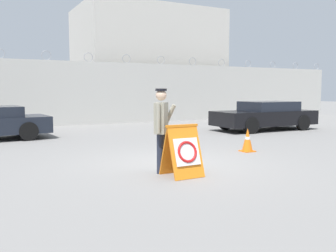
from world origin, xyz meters
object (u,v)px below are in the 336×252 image
(traffic_cone_near, at_px, (248,140))
(parked_car_far_side, at_px, (265,115))
(barricade_sign, at_px, (183,151))
(security_guard, at_px, (161,126))

(traffic_cone_near, bearing_deg, parked_car_far_side, 43.38)
(barricade_sign, bearing_deg, parked_car_far_side, 36.80)
(barricade_sign, relative_size, security_guard, 0.60)
(barricade_sign, height_order, traffic_cone_near, barricade_sign)
(barricade_sign, relative_size, traffic_cone_near, 1.57)
(security_guard, bearing_deg, barricade_sign, -114.78)
(parked_car_far_side, bearing_deg, traffic_cone_near, 43.96)
(security_guard, bearing_deg, parked_car_far_side, -15.56)
(barricade_sign, height_order, parked_car_far_side, parked_car_far_side)
(security_guard, height_order, traffic_cone_near, security_guard)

